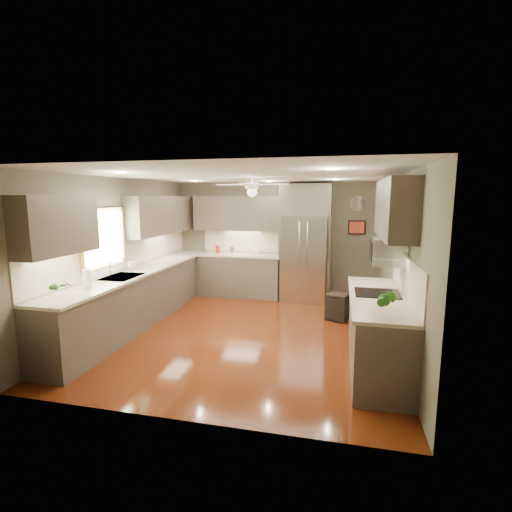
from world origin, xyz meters
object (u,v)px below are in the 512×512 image
at_px(soap_bottle, 133,264).
at_px(canister_a, 218,249).
at_px(microwave, 387,251).
at_px(potted_plant_right, 387,300).
at_px(potted_plant_left, 62,286).
at_px(bowl, 257,253).
at_px(paper_towel, 87,278).
at_px(canister_b, 232,250).
at_px(refrigerator, 305,245).
at_px(stool, 338,306).

bearing_deg(soap_bottle, canister_a, 70.37).
xyz_separation_m(canister_a, microwave, (3.29, -2.81, 0.46)).
bearing_deg(potted_plant_right, potted_plant_left, -177.32).
relative_size(bowl, paper_towel, 0.75).
bearing_deg(soap_bottle, canister_b, 62.84).
height_order(soap_bottle, refrigerator, refrigerator).
relative_size(potted_plant_left, microwave, 0.52).
distance_m(canister_a, potted_plant_right, 4.98).
relative_size(canister_b, refrigerator, 0.06).
distance_m(microwave, stool, 2.07).
relative_size(canister_b, potted_plant_left, 0.52).
xyz_separation_m(potted_plant_left, microwave, (3.99, 1.20, 0.40)).
height_order(soap_bottle, stool, soap_bottle).
xyz_separation_m(soap_bottle, potted_plant_right, (3.98, -1.61, 0.05)).
height_order(bowl, paper_towel, paper_towel).
bearing_deg(soap_bottle, paper_towel, -84.95).
xyz_separation_m(canister_b, paper_towel, (-1.01, -3.55, 0.07)).
relative_size(canister_a, potted_plant_left, 0.55).
xyz_separation_m(canister_a, paper_towel, (-0.67, -3.56, 0.06)).
bearing_deg(microwave, potted_plant_left, -163.29).
relative_size(bowl, microwave, 0.37).
relative_size(canister_a, bowl, 0.77).
relative_size(bowl, stool, 0.43).
xyz_separation_m(canister_a, canister_b, (0.34, -0.01, -0.01)).
distance_m(canister_b, stool, 2.78).
height_order(potted_plant_left, bowl, potted_plant_left).
xyz_separation_m(canister_b, refrigerator, (1.63, -0.09, 0.18)).
height_order(soap_bottle, potted_plant_left, potted_plant_left).
height_order(canister_b, bowl, canister_b).
bearing_deg(refrigerator, canister_b, 176.89).
relative_size(potted_plant_right, microwave, 0.56).
distance_m(soap_bottle, refrigerator, 3.48).
xyz_separation_m(canister_b, potted_plant_left, (-1.03, -3.99, 0.07)).
xyz_separation_m(microwave, stool, (-0.60, 1.54, -1.24)).
distance_m(canister_a, refrigerator, 1.98).
bearing_deg(refrigerator, soap_bottle, -142.53).
bearing_deg(paper_towel, soap_bottle, 95.05).
height_order(canister_b, stool, canister_b).
bearing_deg(soap_bottle, microwave, -8.30).
bearing_deg(paper_towel, canister_b, 74.11).
relative_size(canister_a, refrigerator, 0.06).
height_order(canister_b, potted_plant_left, potted_plant_left).
distance_m(soap_bottle, bowl, 2.76).
bearing_deg(stool, potted_plant_right, -78.92).
height_order(canister_a, microwave, microwave).
height_order(canister_b, microwave, microwave).
distance_m(potted_plant_left, paper_towel, 0.44).
height_order(potted_plant_right, microwave, microwave).
relative_size(soap_bottle, refrigerator, 0.08).
bearing_deg(potted_plant_right, paper_towel, 176.12).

